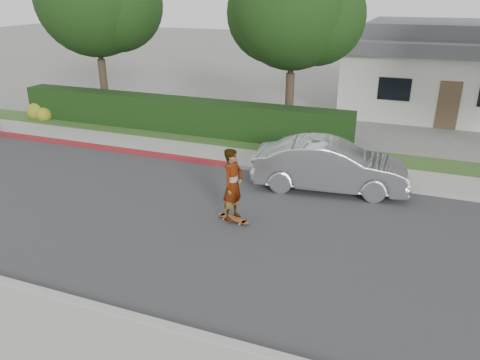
{
  "coord_description": "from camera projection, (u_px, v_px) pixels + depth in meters",
  "views": [
    {
      "loc": [
        6.64,
        -9.92,
        5.71
      ],
      "look_at": [
        2.45,
        0.83,
        1.0
      ],
      "focal_mm": 35.0,
      "sensor_mm": 36.0,
      "label": 1
    }
  ],
  "objects": [
    {
      "name": "hedge",
      "position": [
        175.0,
        115.0,
        19.89
      ],
      "size": [
        15.0,
        1.0,
        1.5
      ],
      "primitive_type": "cube",
      "color": "black",
      "rests_on": "ground"
    },
    {
      "name": "sidewalk_near",
      "position": [
        2.0,
        320.0,
        8.62
      ],
      "size": [
        60.0,
        1.6,
        0.12
      ],
      "primitive_type": "cube",
      "color": "gray",
      "rests_on": "ground"
    },
    {
      "name": "road",
      "position": [
        147.0,
        212.0,
        12.95
      ],
      "size": [
        60.0,
        8.0,
        0.01
      ],
      "primitive_type": "cube",
      "color": "#2D2D30",
      "rests_on": "ground"
    },
    {
      "name": "house",
      "position": [
        454.0,
        68.0,
        23.27
      ],
      "size": [
        10.6,
        8.6,
        4.3
      ],
      "color": "beige",
      "rests_on": "ground"
    },
    {
      "name": "curb_near",
      "position": [
        38.0,
        292.0,
        9.39
      ],
      "size": [
        60.0,
        0.2,
        0.15
      ],
      "primitive_type": "cube",
      "color": "#9E9E99",
      "rests_on": "ground"
    },
    {
      "name": "tree_left",
      "position": [
        97.0,
        0.0,
        20.98
      ],
      "size": [
        5.99,
        5.21,
        8.0
      ],
      "color": "#33261C",
      "rests_on": "ground"
    },
    {
      "name": "planting_strip",
      "position": [
        235.0,
        143.0,
        18.63
      ],
      "size": [
        60.0,
        1.6,
        0.1
      ],
      "primitive_type": "cube",
      "color": "#2D4C1E",
      "rests_on": "ground"
    },
    {
      "name": "sidewalk_far",
      "position": [
        219.0,
        155.0,
        17.24
      ],
      "size": [
        60.0,
        1.6,
        0.12
      ],
      "primitive_type": "cube",
      "color": "gray",
      "rests_on": "ground"
    },
    {
      "name": "ground",
      "position": [
        147.0,
        212.0,
        12.95
      ],
      "size": [
        120.0,
        120.0,
        0.0
      ],
      "primitive_type": "plane",
      "color": "slate",
      "rests_on": "ground"
    },
    {
      "name": "tree_center",
      "position": [
        294.0,
        12.0,
        18.53
      ],
      "size": [
        5.66,
        4.84,
        7.44
      ],
      "color": "#33261C",
      "rests_on": "ground"
    },
    {
      "name": "curb_far",
      "position": [
        209.0,
        162.0,
        16.46
      ],
      "size": [
        60.0,
        0.2,
        0.15
      ],
      "primitive_type": "cube",
      "color": "#9E9E99",
      "rests_on": "ground"
    },
    {
      "name": "skateboarder",
      "position": [
        233.0,
        185.0,
        12.01
      ],
      "size": [
        0.59,
        0.78,
        1.93
      ],
      "primitive_type": "imported",
      "rotation": [
        0.0,
        0.0,
        1.38
      ],
      "color": "white",
      "rests_on": "skateboard"
    },
    {
      "name": "curb_red_section",
      "position": [
        92.0,
        146.0,
        18.14
      ],
      "size": [
        12.0,
        0.21,
        0.15
      ],
      "primitive_type": "cube",
      "color": "maroon",
      "rests_on": "ground"
    },
    {
      "name": "skateboard",
      "position": [
        233.0,
        219.0,
        12.38
      ],
      "size": [
        1.0,
        0.44,
        0.09
      ],
      "rotation": [
        0.0,
        0.0,
        -0.26
      ],
      "color": "gold",
      "rests_on": "ground"
    },
    {
      "name": "car_silver",
      "position": [
        330.0,
        166.0,
        14.18
      ],
      "size": [
        4.79,
        2.19,
        1.52
      ],
      "primitive_type": "imported",
      "rotation": [
        0.0,
        0.0,
        1.7
      ],
      "color": "#B8BAC0",
      "rests_on": "ground"
    },
    {
      "name": "flowering_shrub",
      "position": [
        39.0,
        113.0,
        22.0
      ],
      "size": [
        1.4,
        1.0,
        0.9
      ],
      "color": "#2D4C19",
      "rests_on": "ground"
    }
  ]
}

